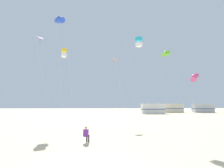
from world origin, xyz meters
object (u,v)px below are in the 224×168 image
kite_box_gold (64,53)px  kite_tube_blue (60,20)px  kite_tube_lime (166,53)px  rv_van_cream (172,108)px  kite_box_cyan (139,42)px  rv_van_white (153,109)px  kite_flyer_standing (86,134)px  kite_diamond_orange (115,61)px  kite_tube_rainbow (195,77)px  rv_van_silver (203,108)px  kite_diamond_violet (41,42)px

kite_box_gold → kite_tube_blue: bearing=-96.3°
kite_tube_lime → rv_van_cream: 31.58m
kite_box_cyan → rv_van_white: 32.85m
kite_tube_lime → kite_flyer_standing: bearing=-127.3°
kite_tube_blue → kite_diamond_orange: size_ratio=1.37×
kite_tube_blue → kite_tube_lime: kite_tube_blue is taller
kite_box_gold → kite_tube_lime: size_ratio=0.86×
kite_tube_rainbow → kite_tube_blue: bearing=-173.4°
kite_box_gold → rv_van_silver: kite_box_gold is taller
kite_diamond_violet → rv_van_silver: size_ratio=2.14×
rv_van_cream → rv_van_silver: 9.52m
kite_tube_blue → kite_box_cyan: bearing=-9.4°
kite_diamond_violet → kite_box_gold: bearing=-44.0°
kite_box_gold → kite_flyer_standing: bearing=-68.5°
kite_box_gold → kite_box_cyan: size_ratio=0.96×
kite_box_cyan → kite_tube_lime: size_ratio=0.90×
kite_diamond_orange → rv_van_silver: size_ratio=1.59×
kite_diamond_violet → kite_diamond_orange: 12.62m
kite_tube_rainbow → rv_van_silver: size_ratio=1.12×
kite_tube_lime → kite_tube_rainbow: bearing=-66.2°
kite_tube_rainbow → kite_box_gold: kite_box_gold is taller
kite_box_gold → kite_diamond_orange: kite_diamond_orange is taller
kite_flyer_standing → kite_tube_blue: kite_tube_blue is taller
kite_diamond_violet → rv_van_white: bearing=41.8°
kite_tube_blue → rv_van_cream: 46.02m
rv_van_white → rv_van_cream: bearing=37.1°
kite_box_gold → kite_tube_blue: size_ratio=0.73×
kite_diamond_orange → kite_tube_lime: size_ratio=0.86×
kite_tube_lime → rv_van_cream: kite_tube_lime is taller
kite_tube_lime → rv_van_silver: bearing=52.0°
kite_box_cyan → kite_tube_lime: (6.42, 8.64, 1.14)m
kite_tube_blue → kite_diamond_orange: bearing=40.6°
kite_diamond_orange → rv_van_cream: 35.72m
kite_tube_blue → kite_tube_lime: size_ratio=1.18×
rv_van_white → kite_box_gold: bearing=-126.9°
kite_box_cyan → rv_van_silver: 45.53m
kite_tube_blue → kite_diamond_violet: bearing=124.7°
kite_diamond_orange → rv_van_white: 26.48m
kite_flyer_standing → kite_box_gold: bearing=-49.0°
kite_tube_rainbow → kite_tube_lime: (-2.16, 4.89, 4.75)m
kite_flyer_standing → kite_box_cyan: size_ratio=0.11×
kite_box_gold → rv_van_cream: kite_box_gold is taller
kite_tube_rainbow → kite_box_gold: 18.47m
kite_box_gold → kite_tube_blue: kite_tube_blue is taller
kite_diamond_violet → kite_tube_lime: (20.94, 0.23, -1.61)m
rv_van_cream → rv_van_silver: size_ratio=1.02×
kite_box_cyan → rv_van_white: (9.80, 30.12, -8.73)m
kite_flyer_standing → rv_van_silver: size_ratio=0.18×
kite_box_gold → kite_tube_lime: 16.86m
kite_diamond_orange → rv_van_silver: bearing=42.6°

